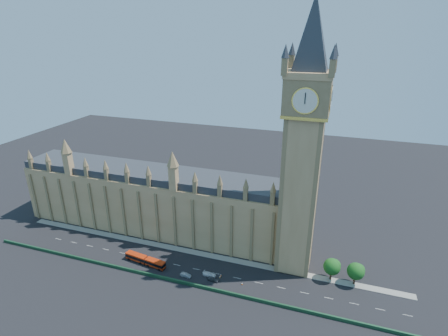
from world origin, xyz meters
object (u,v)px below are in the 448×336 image
(red_bus, at_px, (145,260))
(car_grey, at_px, (213,279))
(car_white, at_px, (209,274))
(car_silver, at_px, (186,275))

(red_bus, xyz_separation_m, car_grey, (28.08, -0.98, -0.84))
(red_bus, relative_size, car_white, 3.56)
(car_silver, xyz_separation_m, car_white, (8.09, 3.00, 0.04))
(red_bus, xyz_separation_m, car_silver, (17.81, -2.09, -0.88))
(red_bus, height_order, car_white, red_bus)
(red_bus, distance_m, car_white, 25.93)
(car_grey, xyz_separation_m, car_white, (-2.18, 1.90, 0.00))
(car_grey, distance_m, car_white, 2.89)
(car_white, bearing_deg, car_grey, -126.41)
(car_grey, distance_m, car_silver, 10.33)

